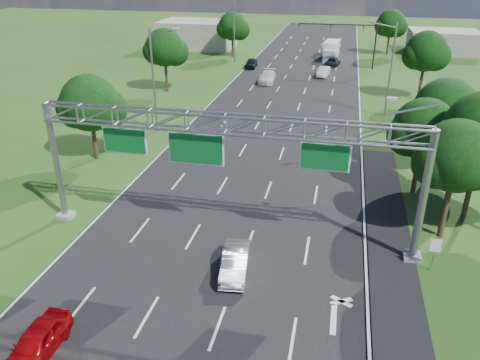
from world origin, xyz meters
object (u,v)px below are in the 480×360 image
(sign_gantry, at_px, (226,134))
(silver_sedan, at_px, (235,262))
(red_coupe, at_px, (37,342))
(box_truck, at_px, (331,51))
(regulatory_sign, at_px, (435,248))
(traffic_signal, at_px, (353,34))

(sign_gantry, xyz_separation_m, silver_sedan, (1.31, -3.52, -6.23))
(red_coupe, bearing_deg, sign_gantry, 60.90)
(box_truck, bearing_deg, silver_sedan, -86.74)
(regulatory_sign, xyz_separation_m, traffic_signal, (-4.92, 54.02, 3.66))
(silver_sedan, bearing_deg, red_coupe, -139.71)
(regulatory_sign, bearing_deg, box_truck, 97.74)
(sign_gantry, height_order, box_truck, sign_gantry)
(sign_gantry, bearing_deg, red_coupe, -117.53)
(red_coupe, distance_m, box_truck, 71.82)
(red_coupe, relative_size, box_truck, 0.51)
(regulatory_sign, bearing_deg, sign_gantry, 175.17)
(silver_sedan, distance_m, box_truck, 63.47)
(traffic_signal, bearing_deg, regulatory_sign, -84.80)
(regulatory_sign, xyz_separation_m, silver_sedan, (-10.76, -2.50, -0.84))
(traffic_signal, height_order, box_truck, traffic_signal)
(regulatory_sign, height_order, box_truck, box_truck)
(red_coupe, bearing_deg, regulatory_sign, 28.16)
(silver_sedan, bearing_deg, traffic_signal, 77.23)
(traffic_signal, xyz_separation_m, red_coupe, (-13.02, -64.27, -4.49))
(red_coupe, xyz_separation_m, silver_sedan, (7.18, 7.75, -0.01))
(red_coupe, bearing_deg, box_truck, 80.69)
(sign_gantry, xyz_separation_m, regulatory_sign, (12.07, -1.02, -5.38))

